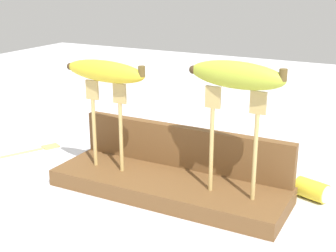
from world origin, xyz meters
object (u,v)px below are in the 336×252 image
fork_fallen_near (35,149)px  banana_raised_right (236,75)px  fork_stand_right (234,133)px  fork_stand_left (107,117)px  banana_raised_left (105,71)px  banana_chunk_near (312,190)px

fork_fallen_near → banana_raised_right: bearing=-7.3°
fork_stand_right → fork_fallen_near: fork_stand_right is taller
fork_stand_left → fork_fallen_near: (-0.25, 0.06, -0.13)m
fork_stand_right → banana_raised_left: bearing=180.0°
banana_raised_right → fork_stand_left: bearing=-180.0°
banana_raised_right → banana_chunk_near: banana_raised_right is taller
banana_raised_left → banana_raised_right: size_ratio=1.08×
fork_stand_right → fork_fallen_near: 0.52m
banana_raised_left → banana_raised_right: (0.25, 0.00, 0.02)m
fork_stand_right → banana_chunk_near: fork_stand_right is taller
fork_stand_left → fork_stand_right: 0.25m
banana_chunk_near → fork_stand_left: bearing=-163.0°
fork_stand_left → banana_raised_right: 0.27m
banana_raised_left → banana_chunk_near: size_ratio=2.84×
banana_raised_left → fork_fallen_near: bearing=165.7°
banana_raised_left → banana_chunk_near: bearing=17.0°
banana_raised_left → banana_raised_right: 0.25m
fork_stand_left → banana_raised_left: size_ratio=0.92×
fork_stand_right → banana_raised_right: 0.09m
fork_fallen_near → fork_stand_left: bearing=-14.3°
banana_raised_right → fork_fallen_near: 0.55m
fork_fallen_near → banana_raised_left: bearing=-14.3°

